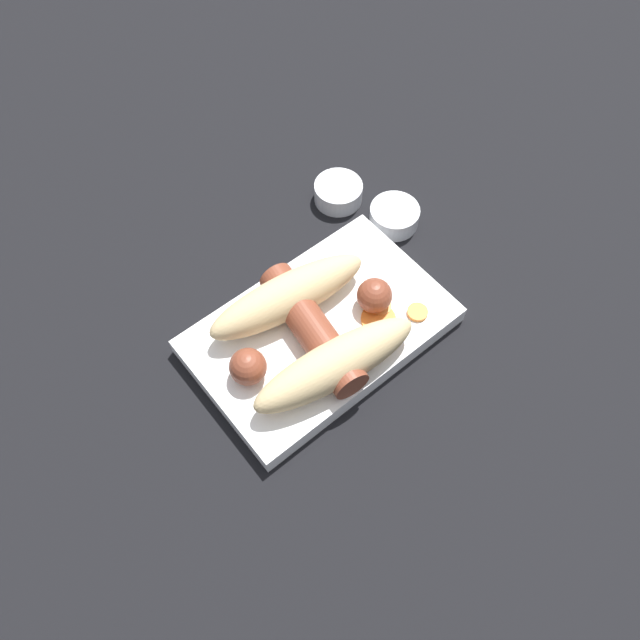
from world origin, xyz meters
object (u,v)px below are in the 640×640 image
Objects in this scene: bread_roll at (311,329)px; condiment_cup_far at (338,193)px; condiment_cup_near at (394,217)px; sausage at (312,329)px; food_tray at (320,331)px.

bread_roll is 3.33× the size of condiment_cup_far.
condiment_cup_near is 1.00× the size of condiment_cup_far.
sausage is (0.00, 0.00, -0.00)m from bread_roll.
bread_roll reaches higher than sausage.
condiment_cup_near is at bearing 21.23° from sausage.
bread_roll is 1.04× the size of sausage.
sausage is at bearing -137.64° from condiment_cup_far.
condiment_cup_near is 0.07m from condiment_cup_far.
sausage is 3.19× the size of condiment_cup_far.
condiment_cup_near is at bearing -68.83° from condiment_cup_far.
food_tray is at bearing 24.19° from bread_roll.
food_tray is 4.53× the size of condiment_cup_near.
bread_roll reaches higher than food_tray.
condiment_cup_far is (0.14, 0.13, -0.03)m from sausage.
bread_roll is at bearing -145.70° from sausage.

